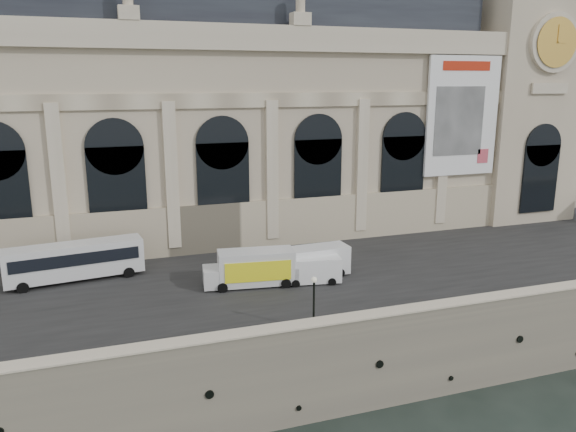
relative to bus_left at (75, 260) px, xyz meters
name	(u,v)px	position (x,y,z in m)	size (l,w,h in m)	color
ground	(352,415)	(18.06, -17.61, -7.87)	(260.00, 260.00, 0.00)	black
quay	(234,242)	(18.06, 17.39, -4.87)	(160.00, 70.00, 6.00)	gray
street	(288,271)	(18.06, -3.61, -1.84)	(160.00, 24.00, 0.06)	#2D2D2D
parapet	(351,324)	(18.06, -17.01, -1.25)	(160.00, 1.40, 1.21)	gray
museum	(186,110)	(12.08, 13.25, 11.85)	(69.00, 18.70, 29.10)	beige
clock_pavilion	(508,76)	(52.06, 10.32, 15.55)	(13.00, 14.72, 36.70)	beige
bus_left	(75,260)	(0.00, 0.00, 0.00)	(11.54, 3.80, 3.34)	silver
van_b	(308,270)	(18.77, -6.97, -0.73)	(5.29, 2.77, 2.24)	white
van_c	(312,262)	(19.64, -5.56, -0.50)	(6.12, 2.72, 2.68)	silver
box_truck	(251,268)	(13.99, -6.01, -0.34)	(7.83, 3.50, 3.05)	silver
lamp_right	(314,304)	(15.78, -15.84, 0.08)	(0.40, 0.40, 3.92)	black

